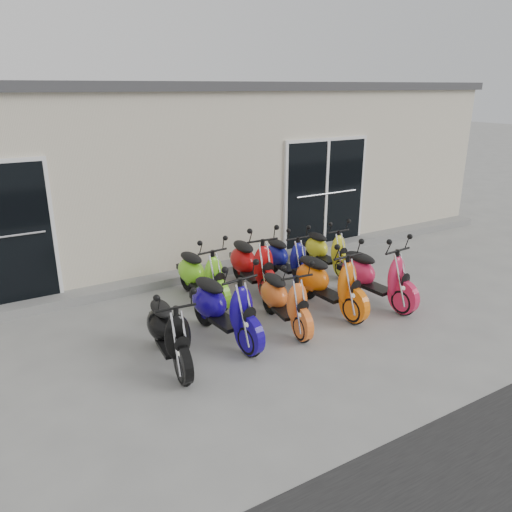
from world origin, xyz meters
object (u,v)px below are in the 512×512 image
object	(u,v)px
scooter_front_red	(376,267)
scooter_back_red	(252,256)
scooter_front_blue	(224,298)
scooter_front_orange_a	(285,291)
scooter_front_black	(169,323)
scooter_back_yellow	(327,244)
scooter_back_green	(202,267)
scooter_front_orange_b	(329,273)
scooter_back_blue	(287,251)

from	to	relation	value
scooter_front_red	scooter_back_red	distance (m)	2.01
scooter_front_blue	scooter_front_orange_a	xyz separation A→B (m)	(0.91, -0.10, -0.07)
scooter_front_black	scooter_back_yellow	world-z (taller)	scooter_front_black
scooter_back_red	scooter_front_orange_a	bearing A→B (deg)	-96.97
scooter_back_green	scooter_front_orange_b	bearing A→B (deg)	-46.41
scooter_front_orange_b	scooter_back_yellow	bearing A→B (deg)	49.12
scooter_front_blue	scooter_front_orange_b	xyz separation A→B (m)	(1.79, 0.01, -0.01)
scooter_front_orange_a	scooter_front_red	bearing A→B (deg)	4.61
scooter_front_blue	scooter_back_yellow	size ratio (longest dim) A/B	1.17
scooter_front_blue	scooter_back_blue	distance (m)	2.40
scooter_front_black	scooter_front_red	bearing A→B (deg)	6.07
scooter_front_black	scooter_front_red	xyz separation A→B (m)	(3.48, 0.07, 0.04)
scooter_front_orange_b	scooter_front_red	distance (m)	0.83
scooter_front_black	scooter_front_orange_a	distance (m)	1.79
scooter_back_green	scooter_back_blue	xyz separation A→B (m)	(1.66, 0.05, -0.04)
scooter_front_blue	scooter_back_green	world-z (taller)	scooter_front_blue
scooter_front_black	scooter_front_red	size ratio (longest dim) A/B	0.93
scooter_front_black	scooter_back_blue	distance (m)	3.26
scooter_front_black	scooter_back_yellow	bearing A→B (deg)	28.36
scooter_back_green	scooter_back_blue	distance (m)	1.66
scooter_front_orange_b	scooter_back_blue	world-z (taller)	scooter_front_orange_b
scooter_front_orange_a	scooter_back_blue	xyz separation A→B (m)	(1.05, 1.49, -0.01)
scooter_back_green	scooter_back_red	size ratio (longest dim) A/B	0.94
scooter_front_orange_a	scooter_back_yellow	xyz separation A→B (m)	(1.96, 1.51, -0.02)
scooter_front_blue	scooter_back_yellow	world-z (taller)	scooter_front_blue
scooter_front_orange_b	scooter_back_yellow	world-z (taller)	scooter_front_orange_b
scooter_back_blue	scooter_front_blue	bearing A→B (deg)	-143.79
scooter_front_orange_b	scooter_front_black	bearing A→B (deg)	-178.06
scooter_front_black	scooter_front_red	distance (m)	3.48
scooter_front_orange_b	scooter_front_orange_a	bearing A→B (deg)	-175.57
scooter_front_blue	scooter_front_red	distance (m)	2.61
scooter_front_red	scooter_front_black	bearing A→B (deg)	176.55
scooter_front_orange_a	scooter_back_red	distance (m)	1.42
scooter_front_blue	scooter_back_blue	world-z (taller)	scooter_front_blue
scooter_front_orange_b	scooter_back_blue	bearing A→B (deg)	79.90
scooter_front_red	scooter_front_orange_a	bearing A→B (deg)	173.80
scooter_front_black	scooter_front_orange_b	xyz separation A→B (m)	(2.66, 0.23, 0.05)
scooter_front_black	scooter_front_orange_b	world-z (taller)	scooter_front_orange_b
scooter_front_black	scooter_back_red	size ratio (longest dim) A/B	0.91
scooter_front_blue	scooter_front_red	bearing A→B (deg)	-9.48
scooter_front_black	scooter_back_green	bearing A→B (deg)	58.05
scooter_back_blue	scooter_back_green	bearing A→B (deg)	-177.34
scooter_back_red	scooter_back_blue	xyz separation A→B (m)	(0.76, 0.10, -0.08)
scooter_front_red	scooter_back_blue	world-z (taller)	scooter_front_red
scooter_back_blue	scooter_front_orange_a	bearing A→B (deg)	-124.22
scooter_front_blue	scooter_back_red	distance (m)	1.76
scooter_back_green	scooter_back_red	world-z (taller)	scooter_back_red
scooter_back_yellow	scooter_back_red	bearing A→B (deg)	-173.48
scooter_front_orange_b	scooter_back_yellow	xyz separation A→B (m)	(1.08, 1.39, -0.08)
scooter_back_yellow	scooter_front_orange_b	bearing A→B (deg)	-125.23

